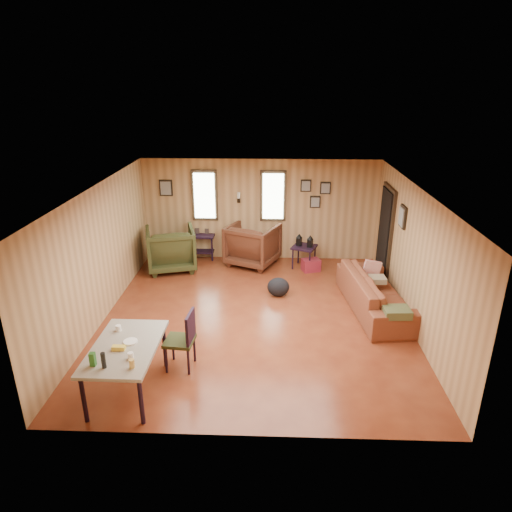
# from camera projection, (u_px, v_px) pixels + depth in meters

# --- Properties ---
(room) EXTENTS (5.54, 6.04, 2.44)m
(room) POSITION_uv_depth(u_px,v_px,m) (265.00, 251.00, 8.21)
(room) COLOR brown
(room) RESTS_ON ground
(sofa) EXTENTS (0.98, 2.45, 0.93)m
(sofa) POSITION_uv_depth(u_px,v_px,m) (377.00, 287.00, 8.51)
(sofa) COLOR brown
(sofa) RESTS_ON ground
(recliner_brown) EXTENTS (1.35, 1.32, 1.07)m
(recliner_brown) POSITION_uv_depth(u_px,v_px,m) (253.00, 243.00, 10.61)
(recliner_brown) COLOR #512818
(recliner_brown) RESTS_ON ground
(recliner_green) EXTENTS (1.27, 1.23, 1.08)m
(recliner_green) POSITION_uv_depth(u_px,v_px,m) (171.00, 247.00, 10.34)
(recliner_green) COLOR #323518
(recliner_green) RESTS_ON ground
(end_table) EXTENTS (0.60, 0.54, 0.75)m
(end_table) POSITION_uv_depth(u_px,v_px,m) (203.00, 241.00, 11.04)
(end_table) COLOR black
(end_table) RESTS_ON ground
(side_table) EXTENTS (0.65, 0.65, 0.81)m
(side_table) POSITION_uv_depth(u_px,v_px,m) (304.00, 245.00, 10.40)
(side_table) COLOR black
(side_table) RESTS_ON ground
(cooler) EXTENTS (0.45, 0.38, 0.28)m
(cooler) POSITION_uv_depth(u_px,v_px,m) (311.00, 265.00, 10.37)
(cooler) COLOR maroon
(cooler) RESTS_ON ground
(backpack) EXTENTS (0.51, 0.42, 0.39)m
(backpack) POSITION_uv_depth(u_px,v_px,m) (278.00, 287.00, 9.15)
(backpack) COLOR black
(backpack) RESTS_ON ground
(sofa_pillows) EXTENTS (0.52, 1.87, 0.39)m
(sofa_pillows) POSITION_uv_depth(u_px,v_px,m) (384.00, 291.00, 8.24)
(sofa_pillows) COLOR #484E2B
(sofa_pillows) RESTS_ON sofa
(dining_table) EXTENTS (0.88, 1.45, 0.95)m
(dining_table) POSITION_uv_depth(u_px,v_px,m) (125.00, 351.00, 6.16)
(dining_table) COLOR gray
(dining_table) RESTS_ON ground
(dining_chair) EXTENTS (0.46, 0.46, 0.94)m
(dining_chair) POSITION_uv_depth(u_px,v_px,m) (184.00, 337.00, 6.75)
(dining_chair) COLOR #323518
(dining_chair) RESTS_ON ground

